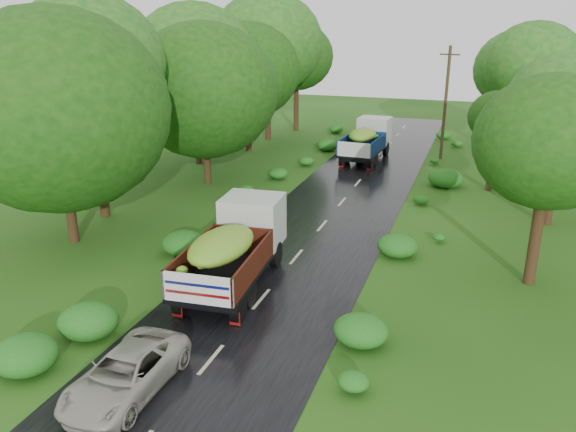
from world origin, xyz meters
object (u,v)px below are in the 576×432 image
at_px(car, 126,373).
at_px(utility_pole, 445,102).
at_px(truck_far, 367,138).
at_px(truck_near, 236,244).

distance_m(car, utility_pole, 31.03).
bearing_deg(car, truck_far, 89.16).
bearing_deg(utility_pole, truck_near, -89.20).
distance_m(truck_near, utility_pole, 24.02).
bearing_deg(truck_far, utility_pole, 25.29).
relative_size(car, utility_pole, 0.53).
bearing_deg(car, truck_near, 90.10).
relative_size(truck_far, car, 1.59).
height_order(truck_far, utility_pole, utility_pole).
bearing_deg(utility_pole, car, -86.22).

